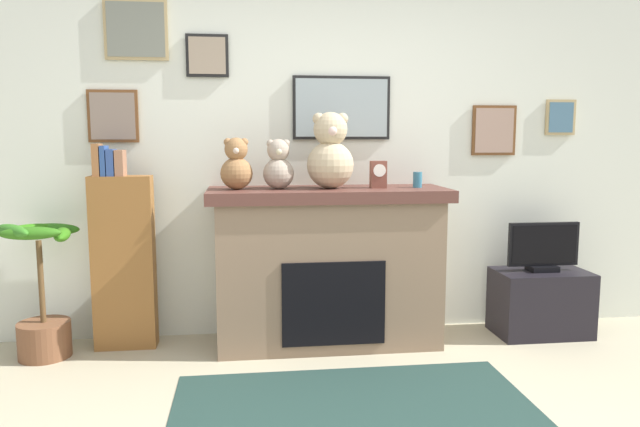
% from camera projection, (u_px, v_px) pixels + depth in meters
% --- Properties ---
extents(back_wall, '(5.20, 0.15, 2.60)m').
position_uv_depth(back_wall, '(319.00, 154.00, 4.32)').
color(back_wall, silver).
rests_on(back_wall, ground_plane).
extents(fireplace, '(1.62, 0.62, 1.08)m').
position_uv_depth(fireplace, '(328.00, 266.00, 4.09)').
color(fireplace, '#836A52').
rests_on(fireplace, ground_plane).
extents(bookshelf, '(0.40, 0.16, 1.39)m').
position_uv_depth(bookshelf, '(123.00, 257.00, 3.99)').
color(bookshelf, brown).
rests_on(bookshelf, ground_plane).
extents(potted_plant, '(0.50, 0.55, 0.90)m').
position_uv_depth(potted_plant, '(42.00, 301.00, 3.84)').
color(potted_plant, brown).
rests_on(potted_plant, ground_plane).
extents(tv_stand, '(0.66, 0.40, 0.47)m').
position_uv_depth(tv_stand, '(540.00, 303.00, 4.30)').
color(tv_stand, black).
rests_on(tv_stand, ground_plane).
extents(television, '(0.52, 0.14, 0.35)m').
position_uv_depth(television, '(543.00, 248.00, 4.25)').
color(television, black).
rests_on(television, tv_stand).
extents(area_rug, '(1.93, 0.93, 0.01)m').
position_uv_depth(area_rug, '(352.00, 401.00, 3.22)').
color(area_rug, '#203933').
rests_on(area_rug, ground_plane).
extents(candle_jar, '(0.06, 0.06, 0.11)m').
position_uv_depth(candle_jar, '(417.00, 180.00, 4.07)').
color(candle_jar, teal).
rests_on(candle_jar, fireplace).
extents(mantel_clock, '(0.11, 0.08, 0.18)m').
position_uv_depth(mantel_clock, '(378.00, 174.00, 4.03)').
color(mantel_clock, brown).
rests_on(mantel_clock, fireplace).
extents(teddy_bear_tan, '(0.21, 0.21, 0.34)m').
position_uv_depth(teddy_bear_tan, '(236.00, 166.00, 3.91)').
color(teddy_bear_tan, '#966A40').
rests_on(teddy_bear_tan, fireplace).
extents(teddy_bear_brown, '(0.21, 0.21, 0.33)m').
position_uv_depth(teddy_bear_brown, '(278.00, 167.00, 3.94)').
color(teddy_bear_brown, tan).
rests_on(teddy_bear_brown, fireplace).
extents(teddy_bear_cream, '(0.32, 0.32, 0.51)m').
position_uv_depth(teddy_bear_cream, '(330.00, 154.00, 3.97)').
color(teddy_bear_cream, tan).
rests_on(teddy_bear_cream, fireplace).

